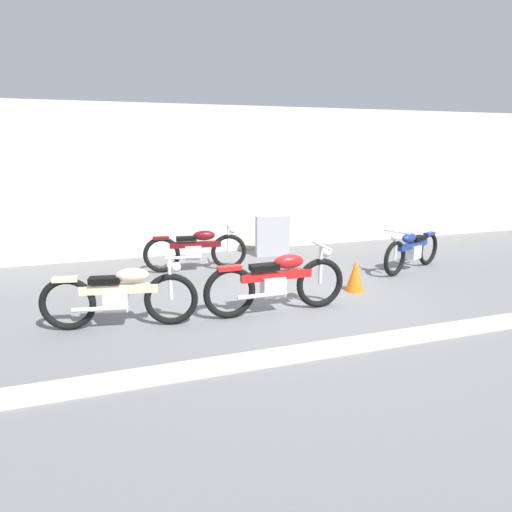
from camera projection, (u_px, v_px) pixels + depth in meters
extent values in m
plane|color=slate|center=(294.00, 300.00, 7.34)|extent=(40.00, 40.00, 0.00)
cube|color=beige|center=(229.00, 180.00, 10.56)|extent=(18.00, 0.30, 3.33)
cube|color=#B7B2A8|center=(357.00, 345.00, 5.53)|extent=(18.00, 0.24, 0.12)
cube|color=#9E9EA3|center=(273.00, 236.00, 10.23)|extent=(0.78, 0.29, 0.91)
sphere|color=black|center=(289.00, 260.00, 9.40)|extent=(0.25, 0.25, 0.25)
cone|color=orange|center=(355.00, 276.00, 7.73)|extent=(0.32, 0.32, 0.55)
torus|color=black|center=(171.00, 299.00, 6.24)|extent=(0.74, 0.22, 0.74)
torus|color=black|center=(68.00, 304.00, 6.05)|extent=(0.74, 0.22, 0.74)
cube|color=silver|center=(116.00, 300.00, 6.13)|extent=(0.36, 0.26, 0.28)
cube|color=beige|center=(119.00, 289.00, 6.10)|extent=(1.04, 0.29, 0.12)
ellipsoid|color=beige|center=(132.00, 275.00, 6.08)|extent=(0.48, 0.28, 0.20)
cube|color=black|center=(105.00, 280.00, 6.04)|extent=(0.43, 0.25, 0.08)
cube|color=beige|center=(65.00, 279.00, 5.97)|extent=(0.34, 0.18, 0.06)
cylinder|color=silver|center=(170.00, 280.00, 6.17)|extent=(0.06, 0.06, 0.56)
cylinder|color=silver|center=(169.00, 260.00, 6.11)|extent=(0.14, 0.59, 0.04)
sphere|color=silver|center=(176.00, 267.00, 6.14)|extent=(0.14, 0.14, 0.14)
cylinder|color=silver|center=(100.00, 309.00, 6.00)|extent=(0.71, 0.19, 0.06)
torus|color=black|center=(395.00, 258.00, 8.62)|extent=(0.67, 0.35, 0.69)
torus|color=black|center=(428.00, 249.00, 9.45)|extent=(0.67, 0.35, 0.69)
cube|color=silver|center=(413.00, 252.00, 9.06)|extent=(0.35, 0.29, 0.26)
cube|color=navy|center=(413.00, 245.00, 9.00)|extent=(0.93, 0.47, 0.11)
ellipsoid|color=navy|center=(409.00, 238.00, 8.85)|extent=(0.46, 0.34, 0.19)
cube|color=black|center=(418.00, 238.00, 9.08)|extent=(0.41, 0.31, 0.08)
cube|color=navy|center=(429.00, 234.00, 9.37)|extent=(0.32, 0.22, 0.06)
cylinder|color=silver|center=(396.00, 245.00, 8.56)|extent=(0.05, 0.05, 0.52)
cylinder|color=silver|center=(397.00, 232.00, 8.50)|extent=(0.25, 0.52, 0.03)
sphere|color=silver|center=(394.00, 237.00, 8.47)|extent=(0.13, 0.13, 0.13)
cylinder|color=silver|center=(413.00, 253.00, 9.28)|extent=(0.63, 0.31, 0.06)
torus|color=black|center=(320.00, 283.00, 6.92)|extent=(0.78, 0.10, 0.78)
torus|color=black|center=(230.00, 292.00, 6.46)|extent=(0.78, 0.10, 0.78)
cube|color=silver|center=(273.00, 287.00, 6.67)|extent=(0.34, 0.22, 0.30)
cube|color=#B21919|center=(276.00, 275.00, 6.65)|extent=(1.09, 0.11, 0.13)
ellipsoid|color=#B21919|center=(289.00, 262.00, 6.66)|extent=(0.47, 0.22, 0.21)
cube|color=black|center=(264.00, 267.00, 6.55)|extent=(0.43, 0.19, 0.09)
cube|color=#B21919|center=(229.00, 268.00, 6.38)|extent=(0.34, 0.13, 0.06)
cylinder|color=silver|center=(321.00, 265.00, 6.85)|extent=(0.06, 0.06, 0.59)
cylinder|color=silver|center=(321.00, 246.00, 6.78)|extent=(0.04, 0.62, 0.04)
sphere|color=silver|center=(326.00, 252.00, 6.83)|extent=(0.15, 0.15, 0.15)
cylinder|color=silver|center=(262.00, 295.00, 6.50)|extent=(0.75, 0.07, 0.06)
torus|color=black|center=(229.00, 252.00, 9.11)|extent=(0.73, 0.18, 0.72)
torus|color=black|center=(162.00, 255.00, 8.86)|extent=(0.73, 0.18, 0.72)
cube|color=silver|center=(193.00, 252.00, 8.97)|extent=(0.34, 0.23, 0.28)
cube|color=#590F14|center=(195.00, 245.00, 8.94)|extent=(1.02, 0.22, 0.12)
ellipsoid|color=#590F14|center=(204.00, 235.00, 8.94)|extent=(0.45, 0.25, 0.20)
cube|color=black|center=(186.00, 239.00, 8.88)|extent=(0.41, 0.22, 0.08)
cube|color=#590F14|center=(161.00, 238.00, 8.78)|extent=(0.33, 0.16, 0.06)
cylinder|color=silver|center=(229.00, 239.00, 9.05)|extent=(0.06, 0.06, 0.54)
cylinder|color=silver|center=(228.00, 225.00, 8.99)|extent=(0.11, 0.57, 0.04)
sphere|color=silver|center=(232.00, 230.00, 9.03)|extent=(0.14, 0.14, 0.14)
cylinder|color=silver|center=(184.00, 258.00, 8.84)|extent=(0.69, 0.14, 0.06)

